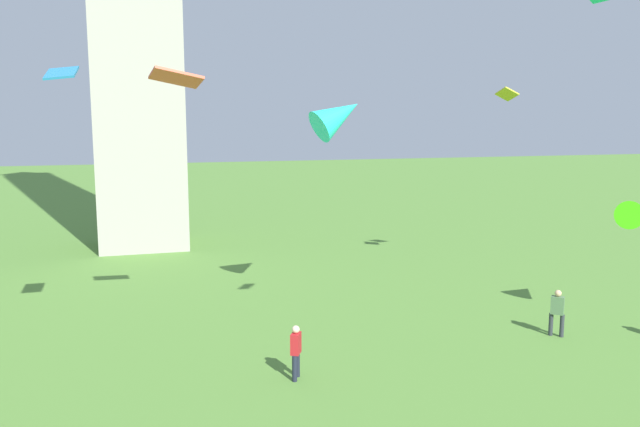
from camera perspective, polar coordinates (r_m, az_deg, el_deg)
name	(u,v)px	position (r m, az deg, el deg)	size (l,w,h in m)	color
person_2	(296,349)	(20.66, -2.17, -11.99)	(0.45, 0.53, 1.76)	#1E2333
person_3	(557,310)	(26.07, 20.43, -8.09)	(0.53, 0.52, 1.81)	#2D3338
kite_flying_0	(339,115)	(26.43, 1.66, 8.75)	(2.61, 1.74, 2.21)	#25DFD5
kite_flying_1	(507,94)	(33.33, 16.36, 10.20)	(0.81, 1.26, 0.70)	gold
kite_flying_2	(176,78)	(23.09, -12.72, 11.76)	(1.87, 1.35, 0.71)	#EF5236
kite_flying_4	(632,214)	(28.25, 26.12, -0.05)	(1.96, 1.89, 1.22)	#4CF114
kite_flying_6	(61,73)	(22.06, -22.10, 11.56)	(1.00, 1.38, 0.55)	teal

